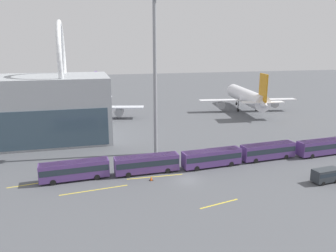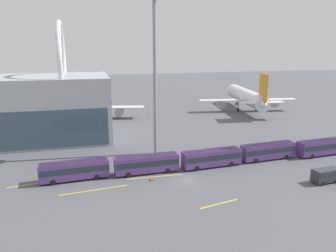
# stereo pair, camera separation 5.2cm
# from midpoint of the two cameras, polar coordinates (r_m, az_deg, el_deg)

# --- Properties ---
(ground_plane) EXTENTS (440.00, 440.00, 0.00)m
(ground_plane) POSITION_cam_midpoint_polar(r_m,az_deg,el_deg) (58.13, 3.34, -9.35)
(ground_plane) COLOR #515459
(airliner_at_gate_far) EXTENTS (35.51, 39.58, 13.90)m
(airliner_at_gate_far) POSITION_cam_midpoint_polar(r_m,az_deg,el_deg) (107.64, -13.81, 3.51)
(airliner_at_gate_far) COLOR silver
(airliner_at_gate_far) RESTS_ON ground_plane
(airliner_parked_remote) EXTENTS (34.68, 38.40, 14.44)m
(airliner_parked_remote) POSITION_cam_midpoint_polar(r_m,az_deg,el_deg) (120.58, 13.63, 4.93)
(airliner_parked_remote) COLOR white
(airliner_parked_remote) RESTS_ON ground_plane
(shuttle_bus_0) EXTENTS (11.92, 3.42, 3.34)m
(shuttle_bus_0) POSITION_cam_midpoint_polar(r_m,az_deg,el_deg) (59.60, -15.96, -7.27)
(shuttle_bus_0) COLOR #56387A
(shuttle_bus_0) RESTS_ON ground_plane
(shuttle_bus_1) EXTENTS (11.84, 2.97, 3.34)m
(shuttle_bus_1) POSITION_cam_midpoint_polar(r_m,az_deg,el_deg) (60.44, -3.70, -6.44)
(shuttle_bus_1) COLOR #56387A
(shuttle_bus_1) RESTS_ON ground_plane
(shuttle_bus_2) EXTENTS (11.93, 3.51, 3.34)m
(shuttle_bus_2) POSITION_cam_midpoint_polar(r_m,az_deg,el_deg) (63.95, 7.64, -5.38)
(shuttle_bus_2) COLOR #56387A
(shuttle_bus_2) RESTS_ON ground_plane
(shuttle_bus_3) EXTENTS (11.93, 3.51, 3.34)m
(shuttle_bus_3) POSITION_cam_midpoint_polar(r_m,az_deg,el_deg) (70.44, 17.03, -4.06)
(shuttle_bus_3) COLOR #56387A
(shuttle_bus_3) RESTS_ON ground_plane
(shuttle_bus_4) EXTENTS (11.92, 3.46, 3.34)m
(shuttle_bus_4) POSITION_cam_midpoint_polar(r_m,az_deg,el_deg) (77.39, 25.34, -3.21)
(shuttle_bus_4) COLOR #56387A
(shuttle_bus_4) RESTS_ON ground_plane
(service_van_foreground) EXTENTS (5.01, 2.51, 2.41)m
(service_van_foreground) POSITION_cam_midpoint_polar(r_m,az_deg,el_deg) (62.70, 25.82, -7.63)
(service_van_foreground) COLOR #2D3338
(service_van_foreground) RESTS_ON ground_plane
(floodlight_mast) EXTENTS (2.19, 2.19, 32.28)m
(floodlight_mast) POSITION_cam_midpoint_polar(r_m,az_deg,el_deg) (68.12, -2.27, 9.69)
(floodlight_mast) COLOR gray
(floodlight_mast) RESTS_ON ground_plane
(lane_stripe_1) EXTENTS (9.95, 1.85, 0.01)m
(lane_stripe_1) POSITION_cam_midpoint_polar(r_m,az_deg,el_deg) (60.97, -21.56, -9.21)
(lane_stripe_1) COLOR yellow
(lane_stripe_1) RESTS_ON ground_plane
(lane_stripe_2) EXTENTS (10.97, 1.46, 0.01)m
(lane_stripe_2) POSITION_cam_midpoint_polar(r_m,az_deg,el_deg) (55.56, -12.68, -10.83)
(lane_stripe_2) COLOR yellow
(lane_stripe_2) RESTS_ON ground_plane
(lane_stripe_3) EXTENTS (6.64, 1.67, 0.01)m
(lane_stripe_3) POSITION_cam_midpoint_polar(r_m,az_deg,el_deg) (50.56, 8.93, -13.23)
(lane_stripe_3) COLOR yellow
(lane_stripe_3) RESTS_ON ground_plane
(lane_stripe_4) EXTENTS (10.13, 0.48, 0.01)m
(lane_stripe_4) POSITION_cam_midpoint_polar(r_m,az_deg,el_deg) (59.42, -2.25, -8.81)
(lane_stripe_4) COLOR yellow
(lane_stripe_4) RESTS_ON ground_plane
(traffic_cone_0) EXTENTS (0.65, 0.65, 0.71)m
(traffic_cone_0) POSITION_cam_midpoint_polar(r_m,az_deg,el_deg) (57.82, -2.92, -9.11)
(traffic_cone_0) COLOR black
(traffic_cone_0) RESTS_ON ground_plane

